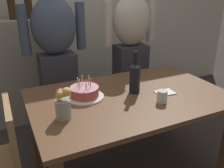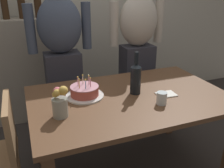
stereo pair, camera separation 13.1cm
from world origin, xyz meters
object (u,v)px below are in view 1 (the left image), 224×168
Objects in this scene: napkin_stack at (165,93)px; person_woman_cardigan at (131,49)px; person_man_bearded at (57,59)px; wine_bottle at (135,77)px; water_glass_near at (162,96)px; flower_vase at (63,105)px; birthday_cake at (85,93)px.

napkin_stack is 0.09× the size of person_woman_cardigan.
person_man_bearded reaches higher than napkin_stack.
person_man_bearded reaches higher than wine_bottle.
water_glass_near is 0.17m from napkin_stack.
flower_vase is 1.33m from person_woman_cardigan.
birthday_cake is at bearing 46.27° from flower_vase.
wine_bottle is at bearing 62.62° from person_woman_cardigan.
flower_vase is at bearing 78.57° from person_man_bearded.
napkin_stack is (0.12, 0.12, -0.04)m from water_glass_near.
napkin_stack is (0.21, -0.11, -0.13)m from wine_bottle.
napkin_stack is at bearing 78.65° from person_woman_cardigan.
person_woman_cardigan is (0.17, 0.85, 0.13)m from napkin_stack.
birthday_cake is 1.37× the size of flower_vase.
person_woman_cardigan reaches higher than birthday_cake.
water_glass_near is at bearing -33.28° from birthday_cake.
flower_vase is (-0.82, -0.04, 0.09)m from napkin_stack.
water_glass_near reaches higher than napkin_stack.
flower_vase is at bearing -165.99° from wine_bottle.
birthday_cake is 0.87× the size of wine_bottle.
wine_bottle reaches higher than napkin_stack.
water_glass_near is at bearing -134.59° from napkin_stack.
birthday_cake reaches higher than water_glass_near.
person_man_bearded is at bearing 126.90° from napkin_stack.
person_woman_cardigan is (0.99, 0.88, 0.04)m from flower_vase.
person_woman_cardigan is at bearing 62.62° from wine_bottle.
person_man_bearded is (-0.64, 0.85, 0.13)m from napkin_stack.
person_man_bearded is at bearing 0.00° from person_woman_cardigan.
person_man_bearded reaches higher than flower_vase.
flower_vase is at bearing 173.37° from water_glass_near.
person_woman_cardigan is at bearing 73.48° from water_glass_near.
water_glass_near is 1.10m from person_man_bearded.
birthday_cake is 0.63m from napkin_stack.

